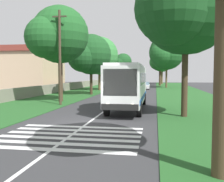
{
  "coord_description": "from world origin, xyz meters",
  "views": [
    {
      "loc": [
        -15.75,
        -4.05,
        2.99
      ],
      "look_at": [
        5.35,
        -0.54,
        1.6
      ],
      "focal_mm": 42.11,
      "sensor_mm": 36.0,
      "label": 1
    }
  ],
  "objects_px": {
    "roadside_tree_left_0": "(98,57)",
    "roadside_tree_right_2": "(159,61)",
    "roadside_tree_left_1": "(123,63)",
    "roadside_building": "(33,69)",
    "trailing_car_0": "(118,89)",
    "roadside_tree_right_1": "(166,53)",
    "roadside_tree_left_2": "(58,36)",
    "roadside_tree_right_0": "(183,8)",
    "trailing_car_2": "(145,86)",
    "utility_pole": "(60,56)",
    "roadside_tree_right_4": "(161,61)",
    "coach_bus": "(129,84)",
    "trailing_car_1": "(141,87)",
    "roadside_tree_left_3": "(89,56)"
  },
  "relations": [
    {
      "from": "trailing_car_2",
      "to": "roadside_building",
      "type": "relative_size",
      "value": 0.41
    },
    {
      "from": "roadside_tree_left_1",
      "to": "roadside_tree_right_4",
      "type": "height_order",
      "value": "roadside_tree_right_4"
    },
    {
      "from": "coach_bus",
      "to": "roadside_tree_right_2",
      "type": "distance_m",
      "value": 45.8
    },
    {
      "from": "trailing_car_2",
      "to": "roadside_tree_left_2",
      "type": "xyz_separation_m",
      "value": [
        -25.3,
        8.3,
        6.34
      ]
    },
    {
      "from": "roadside_tree_right_4",
      "to": "trailing_car_1",
      "type": "bearing_deg",
      "value": 173.0
    },
    {
      "from": "trailing_car_0",
      "to": "utility_pole",
      "type": "distance_m",
      "value": 16.3
    },
    {
      "from": "roadside_tree_left_2",
      "to": "roadside_tree_right_0",
      "type": "height_order",
      "value": "roadside_tree_right_0"
    },
    {
      "from": "trailing_car_0",
      "to": "roadside_tree_right_1",
      "type": "relative_size",
      "value": 0.38
    },
    {
      "from": "roadside_tree_right_0",
      "to": "roadside_tree_right_4",
      "type": "xyz_separation_m",
      "value": [
        60.13,
        0.2,
        -0.73
      ]
    },
    {
      "from": "roadside_tree_right_0",
      "to": "utility_pole",
      "type": "height_order",
      "value": "roadside_tree_right_0"
    },
    {
      "from": "roadside_tree_left_0",
      "to": "utility_pole",
      "type": "xyz_separation_m",
      "value": [
        -23.02,
        -1.37,
        -1.43
      ]
    },
    {
      "from": "trailing_car_2",
      "to": "roadside_tree_right_2",
      "type": "height_order",
      "value": "roadside_tree_right_2"
    },
    {
      "from": "utility_pole",
      "to": "roadside_tree_right_2",
      "type": "bearing_deg",
      "value": -12.74
    },
    {
      "from": "roadside_tree_right_0",
      "to": "roadside_tree_right_4",
      "type": "distance_m",
      "value": 60.14
    },
    {
      "from": "roadside_tree_left_1",
      "to": "roadside_building",
      "type": "bearing_deg",
      "value": 161.83
    },
    {
      "from": "trailing_car_2",
      "to": "roadside_building",
      "type": "xyz_separation_m",
      "value": [
        -9.11,
        19.2,
        3.15
      ]
    },
    {
      "from": "roadside_tree_right_0",
      "to": "utility_pole",
      "type": "xyz_separation_m",
      "value": [
        5.35,
        10.74,
        -2.76
      ]
    },
    {
      "from": "coach_bus",
      "to": "roadside_tree_right_1",
      "type": "height_order",
      "value": "roadside_tree_right_1"
    },
    {
      "from": "trailing_car_2",
      "to": "roadside_tree_right_0",
      "type": "height_order",
      "value": "roadside_tree_right_0"
    },
    {
      "from": "trailing_car_2",
      "to": "coach_bus",
      "type": "bearing_deg",
      "value": 179.6
    },
    {
      "from": "roadside_tree_left_0",
      "to": "roadside_tree_right_0",
      "type": "height_order",
      "value": "roadside_tree_right_0"
    },
    {
      "from": "roadside_tree_right_4",
      "to": "roadside_tree_left_1",
      "type": "bearing_deg",
      "value": 93.54
    },
    {
      "from": "coach_bus",
      "to": "trailing_car_1",
      "type": "bearing_deg",
      "value": 0.72
    },
    {
      "from": "utility_pole",
      "to": "trailing_car_2",
      "type": "bearing_deg",
      "value": -13.82
    },
    {
      "from": "roadside_tree_left_3",
      "to": "roadside_tree_right_2",
      "type": "bearing_deg",
      "value": -18.36
    },
    {
      "from": "roadside_tree_left_3",
      "to": "roadside_tree_right_1",
      "type": "height_order",
      "value": "roadside_tree_right_1"
    },
    {
      "from": "roadside_tree_right_1",
      "to": "roadside_tree_right_4",
      "type": "xyz_separation_m",
      "value": [
        20.92,
        0.54,
        -0.73
      ]
    },
    {
      "from": "roadside_tree_left_1",
      "to": "roadside_tree_left_3",
      "type": "distance_m",
      "value": 41.32
    },
    {
      "from": "roadside_tree_left_0",
      "to": "roadside_tree_right_2",
      "type": "distance_m",
      "value": 23.57
    },
    {
      "from": "trailing_car_1",
      "to": "roadside_tree_right_1",
      "type": "distance_m",
      "value": 14.81
    },
    {
      "from": "roadside_tree_left_0",
      "to": "roadside_tree_right_2",
      "type": "height_order",
      "value": "roadside_tree_left_0"
    },
    {
      "from": "trailing_car_2",
      "to": "utility_pole",
      "type": "relative_size",
      "value": 0.48
    },
    {
      "from": "trailing_car_0",
      "to": "trailing_car_1",
      "type": "xyz_separation_m",
      "value": [
        6.09,
        -3.09,
        0.0
      ]
    },
    {
      "from": "roadside_tree_left_0",
      "to": "roadside_tree_right_0",
      "type": "distance_m",
      "value": 30.88
    },
    {
      "from": "roadside_tree_right_0",
      "to": "roadside_tree_right_1",
      "type": "height_order",
      "value": "roadside_tree_right_1"
    },
    {
      "from": "coach_bus",
      "to": "roadside_tree_left_1",
      "type": "height_order",
      "value": "roadside_tree_left_1"
    },
    {
      "from": "trailing_car_0",
      "to": "roadside_tree_left_1",
      "type": "bearing_deg",
      "value": 6.11
    },
    {
      "from": "roadside_tree_right_1",
      "to": "utility_pole",
      "type": "xyz_separation_m",
      "value": [
        -33.87,
        11.08,
        -2.76
      ]
    },
    {
      "from": "trailing_car_0",
      "to": "roadside_tree_right_2",
      "type": "distance_m",
      "value": 29.54
    },
    {
      "from": "trailing_car_2",
      "to": "roadside_tree_right_2",
      "type": "bearing_deg",
      "value": -10.74
    },
    {
      "from": "roadside_tree_right_0",
      "to": "coach_bus",
      "type": "bearing_deg",
      "value": 48.31
    },
    {
      "from": "trailing_car_0",
      "to": "roadside_tree_left_3",
      "type": "distance_m",
      "value": 6.76
    },
    {
      "from": "trailing_car_0",
      "to": "roadside_tree_left_2",
      "type": "xyz_separation_m",
      "value": [
        -12.46,
        4.7,
        6.34
      ]
    },
    {
      "from": "roadside_tree_left_1",
      "to": "roadside_tree_right_1",
      "type": "distance_m",
      "value": 23.46
    },
    {
      "from": "coach_bus",
      "to": "roadside_tree_left_0",
      "type": "relative_size",
      "value": 1.15
    },
    {
      "from": "roadside_tree_left_2",
      "to": "roadside_tree_right_0",
      "type": "distance_m",
      "value": 14.68
    },
    {
      "from": "roadside_tree_right_2",
      "to": "coach_bus",
      "type": "bearing_deg",
      "value": 176.05
    },
    {
      "from": "roadside_building",
      "to": "roadside_tree_right_4",
      "type": "bearing_deg",
      "value": -32.6
    },
    {
      "from": "roadside_tree_right_2",
      "to": "roadside_tree_right_1",
      "type": "bearing_deg",
      "value": -173.1
    },
    {
      "from": "roadside_tree_left_1",
      "to": "roadside_tree_right_0",
      "type": "xyz_separation_m",
      "value": [
        -59.43,
        -11.52,
        1.03
      ]
    }
  ]
}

